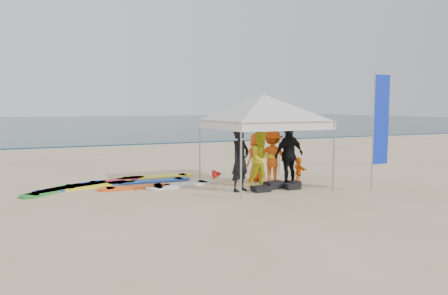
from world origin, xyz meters
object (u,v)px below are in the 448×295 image
(person_black_a, at_px, (240,160))
(person_yellow, at_px, (262,159))
(feather_flag, at_px, (380,121))
(marker_pennant, at_px, (218,174))
(person_black_b, at_px, (289,155))
(person_seated, at_px, (299,169))
(person_orange_b, at_px, (257,157))
(canopy_tent, at_px, (263,95))
(person_orange_a, at_px, (272,157))
(surfboard_spread, at_px, (121,184))

(person_black_a, distance_m, person_yellow, 0.92)
(feather_flag, xyz_separation_m, marker_pennant, (-4.38, 2.04, -1.60))
(person_black_b, xyz_separation_m, person_seated, (0.67, 0.42, -0.56))
(marker_pennant, bearing_deg, person_orange_b, 28.57)
(canopy_tent, bearing_deg, person_black_b, -19.97)
(person_orange_a, xyz_separation_m, surfboard_spread, (-4.51, 1.91, -0.86))
(person_orange_b, height_order, marker_pennant, person_orange_b)
(person_orange_b, xyz_separation_m, person_seated, (1.20, -0.75, -0.40))
(canopy_tent, distance_m, marker_pennant, 2.91)
(person_orange_a, distance_m, person_orange_b, 0.84)
(person_seated, xyz_separation_m, feather_flag, (1.29, -2.32, 1.68))
(person_black_a, relative_size, surfboard_spread, 0.34)
(person_black_a, bearing_deg, feather_flag, -49.24)
(surfboard_spread, bearing_deg, person_yellow, -29.52)
(person_yellow, distance_m, canopy_tent, 2.03)
(surfboard_spread, bearing_deg, person_black_b, -24.58)
(person_orange_b, bearing_deg, person_yellow, 47.42)
(person_yellow, xyz_separation_m, person_orange_b, (0.45, 1.16, -0.08))
(person_yellow, relative_size, feather_flag, 0.50)
(person_black_a, height_order, canopy_tent, canopy_tent)
(canopy_tent, relative_size, marker_pennant, 6.91)
(canopy_tent, bearing_deg, feather_flag, -38.42)
(person_black_b, height_order, marker_pennant, person_black_b)
(person_yellow, relative_size, person_orange_a, 1.00)
(person_black_b, height_order, surfboard_spread, person_black_b)
(feather_flag, bearing_deg, canopy_tent, 141.58)
(person_orange_a, distance_m, marker_pennant, 2.06)
(feather_flag, bearing_deg, person_black_a, 156.59)
(person_black_a, xyz_separation_m, feather_flag, (3.82, -1.65, 1.14))
(person_black_a, distance_m, person_black_b, 1.88)
(person_black_b, xyz_separation_m, surfboard_spread, (-4.92, 2.25, -0.95))
(person_black_a, distance_m, person_seated, 2.67)
(person_black_a, bearing_deg, person_seated, -11.12)
(person_black_b, distance_m, person_seated, 0.97)
(person_black_a, relative_size, feather_flag, 0.54)
(person_black_b, relative_size, marker_pennant, 3.08)
(person_black_a, distance_m, canopy_tent, 2.28)
(person_orange_a, xyz_separation_m, person_orange_b, (-0.12, 0.83, -0.07))
(feather_flag, distance_m, surfboard_spread, 8.29)
(person_orange_a, bearing_deg, person_orange_b, -51.87)
(surfboard_spread, bearing_deg, person_orange_b, -13.74)
(person_orange_a, bearing_deg, marker_pennant, 35.77)
(person_orange_b, height_order, person_seated, person_orange_b)
(feather_flag, bearing_deg, marker_pennant, 155.07)
(marker_pennant, distance_m, surfboard_spread, 3.30)
(feather_flag, relative_size, surfboard_spread, 0.64)
(marker_pennant, bearing_deg, feather_flag, -24.93)
(person_orange_a, bearing_deg, feather_flag, 166.72)
(person_black_b, bearing_deg, person_black_a, -2.91)
(person_black_b, height_order, canopy_tent, canopy_tent)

